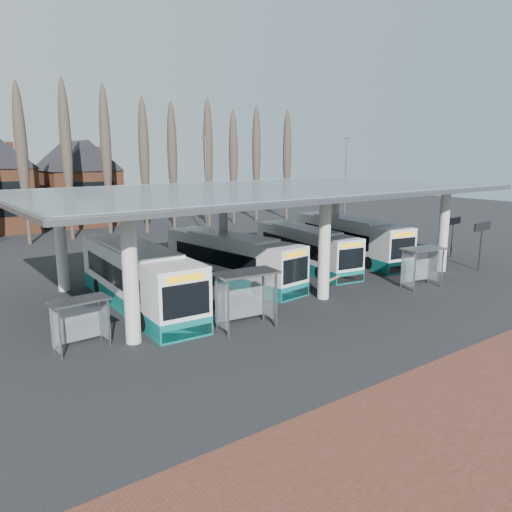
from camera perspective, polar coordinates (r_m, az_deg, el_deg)
ground at (r=28.66m, az=11.14°, el=-5.90°), size 140.00×140.00×0.00m
station_canopy at (r=33.37m, az=1.31°, el=6.75°), size 32.00×16.00×6.34m
poplar_row at (r=55.18m, az=-15.10°, el=11.53°), size 45.10×1.10×14.50m
lamp_post_b at (r=51.64m, az=-5.72°, el=8.06°), size 0.80×0.16×10.17m
lamp_post_c at (r=55.72m, az=10.16°, el=8.20°), size 0.80×0.16×10.17m
bus_0 at (r=28.91m, az=-13.40°, el=-2.44°), size 3.39×12.78×3.51m
bus_1 at (r=33.64m, az=-2.85°, el=-0.40°), size 3.84×11.80×3.22m
bus_2 at (r=37.99m, az=5.56°, el=0.85°), size 3.94×11.24×3.06m
bus_3 at (r=41.80m, az=10.67°, el=1.89°), size 4.47×12.37×3.36m
shelter_0 at (r=23.33m, az=-19.58°, el=-6.13°), size 2.57×1.39×2.32m
shelter_1 at (r=24.56m, az=-1.28°, el=-3.54°), size 3.27×1.88×2.90m
shelter_2 at (r=33.85m, az=18.36°, el=-0.26°), size 2.99×1.82×2.61m
info_sign_0 at (r=40.01m, az=24.42°, el=2.70°), size 2.43×0.36×3.61m
info_sign_1 at (r=44.31m, az=21.61°, el=3.41°), size 2.24×0.31×3.34m
barrier at (r=31.15m, az=8.49°, el=-2.79°), size 2.08×0.93×1.08m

